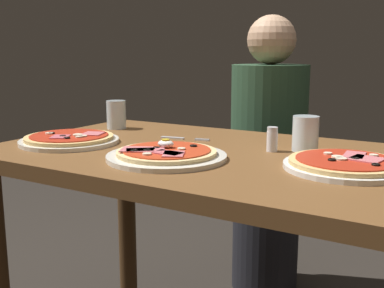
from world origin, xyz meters
The scene contains 9 objects.
dining_table centered at (0.00, 0.00, 0.64)m, with size 1.27×0.73×0.77m.
pizza_foreground centered at (-0.08, -0.14, 0.78)m, with size 0.30×0.30×0.05m.
pizza_across_left centered at (-0.45, -0.11, 0.78)m, with size 0.29×0.29×0.03m.
pizza_across_right centered at (0.33, -0.02, 0.78)m, with size 0.28×0.28×0.03m.
water_glass_near centered at (-0.50, 0.17, 0.81)m, with size 0.07×0.07×0.10m.
water_glass_far centered at (0.19, 0.13, 0.81)m, with size 0.07×0.07×0.10m.
fork centered at (-0.20, 0.11, 0.77)m, with size 0.16×0.04×0.00m.
salt_shaker centered at (0.11, 0.08, 0.80)m, with size 0.03×0.03×0.07m.
diner_person centered at (-0.15, 0.75, 0.56)m, with size 0.32×0.32×1.18m.
Camera 1 is at (0.56, -1.10, 1.03)m, focal length 43.94 mm.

